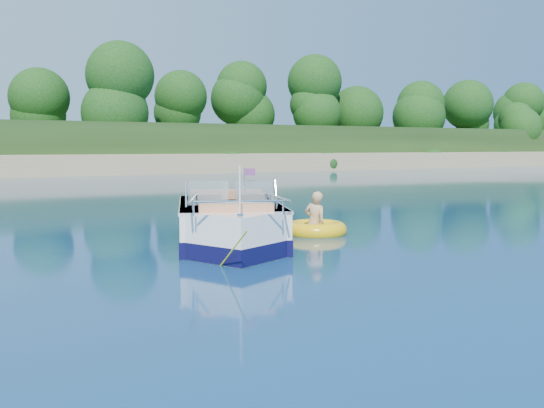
% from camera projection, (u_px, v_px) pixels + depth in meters
% --- Properties ---
extents(ground, '(160.00, 160.00, 0.00)m').
position_uv_depth(ground, '(338.00, 255.00, 11.82)').
color(ground, '#0A1E46').
rests_on(ground, ground).
extents(shoreline, '(170.00, 59.00, 6.00)m').
position_uv_depth(shoreline, '(14.00, 156.00, 67.67)').
color(shoreline, '#9F855C').
rests_on(shoreline, ground).
extents(treeline, '(150.00, 7.12, 8.19)m').
position_uv_depth(treeline, '(41.00, 102.00, 47.29)').
color(treeline, black).
rests_on(treeline, ground).
extents(motorboat, '(3.44, 5.80, 2.02)m').
position_uv_depth(motorboat, '(230.00, 227.00, 12.97)').
color(motorboat, white).
rests_on(motorboat, ground).
extents(tow_tube, '(1.71, 1.71, 0.40)m').
position_uv_depth(tow_tube, '(316.00, 230.00, 14.68)').
color(tow_tube, yellow).
rests_on(tow_tube, ground).
extents(boy, '(0.72, 0.92, 1.65)m').
position_uv_depth(boy, '(313.00, 235.00, 14.56)').
color(boy, tan).
rests_on(boy, ground).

